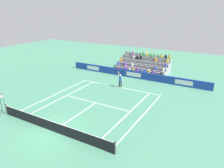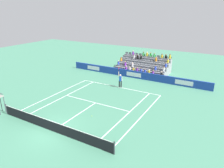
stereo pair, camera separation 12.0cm
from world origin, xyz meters
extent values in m
plane|color=#47896B|center=(0.00, 0.00, 0.00)|extent=(80.00, 80.00, 0.00)
cube|color=white|center=(0.00, -11.89, 0.00)|extent=(10.97, 0.10, 0.01)
cube|color=white|center=(0.00, -6.40, 0.00)|extent=(8.23, 0.10, 0.01)
cube|color=white|center=(0.00, -3.20, 0.00)|extent=(0.10, 6.40, 0.01)
cube|color=white|center=(4.12, -5.95, 0.00)|extent=(0.10, 11.89, 0.01)
cube|color=white|center=(-4.12, -5.95, 0.00)|extent=(0.10, 11.89, 0.01)
cube|color=white|center=(5.49, -5.95, 0.00)|extent=(0.10, 11.89, 0.01)
cube|color=white|center=(-5.49, -5.95, 0.00)|extent=(0.10, 11.89, 0.01)
cube|color=white|center=(0.00, -11.79, 0.00)|extent=(0.10, 0.20, 0.01)
cube|color=#193899|center=(0.00, -16.40, 0.53)|extent=(21.42, 0.20, 1.06)
cube|color=white|center=(-7.14, -16.29, 0.53)|extent=(2.29, 0.01, 0.60)
cube|color=white|center=(0.00, -16.29, 0.53)|extent=(2.29, 0.01, 0.60)
cube|color=white|center=(7.14, -16.29, 0.53)|extent=(2.29, 0.01, 0.60)
cylinder|color=#33383D|center=(5.94, 0.00, 0.54)|extent=(0.10, 0.10, 1.07)
cylinder|color=#33383D|center=(-5.94, 0.00, 0.54)|extent=(0.10, 0.10, 1.07)
cube|color=black|center=(0.00, 0.00, 0.46)|extent=(11.77, 0.02, 0.92)
cube|color=white|center=(0.00, 0.00, 0.94)|extent=(11.77, 0.04, 0.04)
cylinder|color=black|center=(-0.25, -11.87, 0.45)|extent=(0.16, 0.16, 0.90)
cylinder|color=black|center=(-0.01, -11.83, 0.45)|extent=(0.16, 0.16, 0.90)
cube|color=white|center=(-0.25, -11.87, 0.04)|extent=(0.17, 0.28, 0.08)
cube|color=white|center=(-0.01, -11.83, 0.04)|extent=(0.17, 0.28, 0.08)
cube|color=#1947B2|center=(-0.13, -11.85, 1.20)|extent=(0.29, 0.40, 0.60)
sphere|color=beige|center=(-0.13, -11.85, 1.66)|extent=(0.24, 0.24, 0.24)
cylinder|color=beige|center=(0.08, -11.81, 1.81)|extent=(0.09, 0.09, 0.62)
cylinder|color=beige|center=(-0.36, -11.84, 1.22)|extent=(0.09, 0.09, 0.56)
cylinder|color=black|center=(0.08, -11.81, 2.26)|extent=(0.04, 0.04, 0.28)
torus|color=red|center=(0.08, -11.81, 2.54)|extent=(0.09, 0.31, 0.31)
sphere|color=#D1E533|center=(0.08, -11.81, 2.82)|extent=(0.07, 0.07, 0.07)
cylinder|color=#474C54|center=(6.39, -0.17, 0.85)|extent=(0.07, 0.07, 1.71)
cylinder|color=#474C54|center=(6.99, -0.17, 0.85)|extent=(0.07, 0.07, 1.71)
cube|color=#474C54|center=(6.69, -0.19, 1.93)|extent=(0.56, 0.05, 0.04)
cube|color=gray|center=(0.00, -17.47, 0.21)|extent=(8.06, 0.95, 0.42)
cube|color=slate|center=(-3.72, -17.47, 0.52)|extent=(0.48, 0.44, 0.20)
cube|color=slate|center=(-3.72, -17.67, 0.77)|extent=(0.48, 0.04, 0.30)
cube|color=slate|center=(-3.10, -17.47, 0.52)|extent=(0.48, 0.44, 0.20)
cube|color=slate|center=(-3.10, -17.67, 0.77)|extent=(0.48, 0.04, 0.30)
cube|color=slate|center=(-2.48, -17.47, 0.52)|extent=(0.48, 0.44, 0.20)
cube|color=slate|center=(-2.48, -17.67, 0.77)|extent=(0.48, 0.04, 0.30)
cube|color=slate|center=(-1.86, -17.47, 0.52)|extent=(0.48, 0.44, 0.20)
cube|color=slate|center=(-1.86, -17.67, 0.77)|extent=(0.48, 0.04, 0.30)
cube|color=slate|center=(-1.24, -17.47, 0.52)|extent=(0.48, 0.44, 0.20)
cube|color=slate|center=(-1.24, -17.67, 0.77)|extent=(0.48, 0.04, 0.30)
cube|color=slate|center=(-0.62, -17.47, 0.52)|extent=(0.48, 0.44, 0.20)
cube|color=slate|center=(-0.62, -17.67, 0.77)|extent=(0.48, 0.04, 0.30)
cube|color=slate|center=(0.00, -17.47, 0.52)|extent=(0.48, 0.44, 0.20)
cube|color=slate|center=(0.00, -17.67, 0.77)|extent=(0.48, 0.04, 0.30)
cube|color=slate|center=(0.62, -17.47, 0.52)|extent=(0.48, 0.44, 0.20)
cube|color=slate|center=(0.62, -17.67, 0.77)|extent=(0.48, 0.04, 0.30)
cube|color=slate|center=(1.24, -17.47, 0.52)|extent=(0.48, 0.44, 0.20)
cube|color=slate|center=(1.24, -17.67, 0.77)|extent=(0.48, 0.04, 0.30)
cube|color=slate|center=(1.86, -17.47, 0.52)|extent=(0.48, 0.44, 0.20)
cube|color=slate|center=(1.86, -17.67, 0.77)|extent=(0.48, 0.04, 0.30)
cube|color=slate|center=(2.48, -17.47, 0.52)|extent=(0.48, 0.44, 0.20)
cube|color=slate|center=(2.48, -17.67, 0.77)|extent=(0.48, 0.04, 0.30)
cube|color=slate|center=(3.10, -17.47, 0.52)|extent=(0.48, 0.44, 0.20)
cube|color=slate|center=(3.10, -17.67, 0.77)|extent=(0.48, 0.04, 0.30)
cube|color=slate|center=(3.72, -17.47, 0.52)|extent=(0.48, 0.44, 0.20)
cube|color=slate|center=(3.72, -17.67, 0.77)|extent=(0.48, 0.04, 0.30)
cube|color=gray|center=(0.00, -18.42, 0.42)|extent=(8.06, 0.95, 0.84)
cube|color=slate|center=(-3.72, -18.42, 0.94)|extent=(0.48, 0.44, 0.20)
cube|color=slate|center=(-3.72, -18.62, 1.19)|extent=(0.48, 0.04, 0.30)
cube|color=slate|center=(-3.10, -18.42, 0.94)|extent=(0.48, 0.44, 0.20)
cube|color=slate|center=(-3.10, -18.62, 1.19)|extent=(0.48, 0.04, 0.30)
cube|color=slate|center=(-2.48, -18.42, 0.94)|extent=(0.48, 0.44, 0.20)
cube|color=slate|center=(-2.48, -18.62, 1.19)|extent=(0.48, 0.04, 0.30)
cube|color=slate|center=(-1.86, -18.42, 0.94)|extent=(0.48, 0.44, 0.20)
cube|color=slate|center=(-1.86, -18.62, 1.19)|extent=(0.48, 0.04, 0.30)
cube|color=slate|center=(-1.24, -18.42, 0.94)|extent=(0.48, 0.44, 0.20)
cube|color=slate|center=(-1.24, -18.62, 1.19)|extent=(0.48, 0.04, 0.30)
cube|color=slate|center=(-0.62, -18.42, 0.94)|extent=(0.48, 0.44, 0.20)
cube|color=slate|center=(-0.62, -18.62, 1.19)|extent=(0.48, 0.04, 0.30)
cube|color=slate|center=(0.00, -18.42, 0.94)|extent=(0.48, 0.44, 0.20)
cube|color=slate|center=(0.00, -18.62, 1.19)|extent=(0.48, 0.04, 0.30)
cube|color=slate|center=(0.62, -18.42, 0.94)|extent=(0.48, 0.44, 0.20)
cube|color=slate|center=(0.62, -18.62, 1.19)|extent=(0.48, 0.04, 0.30)
cube|color=slate|center=(1.24, -18.42, 0.94)|extent=(0.48, 0.44, 0.20)
cube|color=slate|center=(1.24, -18.62, 1.19)|extent=(0.48, 0.04, 0.30)
cube|color=slate|center=(1.86, -18.42, 0.94)|extent=(0.48, 0.44, 0.20)
cube|color=slate|center=(1.86, -18.62, 1.19)|extent=(0.48, 0.04, 0.30)
cube|color=slate|center=(2.48, -18.42, 0.94)|extent=(0.48, 0.44, 0.20)
cube|color=slate|center=(2.48, -18.62, 1.19)|extent=(0.48, 0.04, 0.30)
cube|color=slate|center=(3.10, -18.42, 0.94)|extent=(0.48, 0.44, 0.20)
cube|color=slate|center=(3.10, -18.62, 1.19)|extent=(0.48, 0.04, 0.30)
cube|color=slate|center=(3.72, -18.42, 0.94)|extent=(0.48, 0.44, 0.20)
cube|color=slate|center=(3.72, -18.62, 1.19)|extent=(0.48, 0.04, 0.30)
cube|color=gray|center=(0.00, -19.37, 0.63)|extent=(8.06, 0.95, 1.26)
cube|color=slate|center=(-3.72, -19.37, 1.36)|extent=(0.48, 0.44, 0.20)
cube|color=slate|center=(-3.72, -19.57, 1.61)|extent=(0.48, 0.04, 0.30)
cube|color=slate|center=(-3.10, -19.37, 1.36)|extent=(0.48, 0.44, 0.20)
cube|color=slate|center=(-3.10, -19.57, 1.61)|extent=(0.48, 0.04, 0.30)
cube|color=slate|center=(-2.48, -19.37, 1.36)|extent=(0.48, 0.44, 0.20)
cube|color=slate|center=(-2.48, -19.57, 1.61)|extent=(0.48, 0.04, 0.30)
cube|color=slate|center=(-1.86, -19.37, 1.36)|extent=(0.48, 0.44, 0.20)
cube|color=slate|center=(-1.86, -19.57, 1.61)|extent=(0.48, 0.04, 0.30)
cube|color=slate|center=(-1.24, -19.37, 1.36)|extent=(0.48, 0.44, 0.20)
cube|color=slate|center=(-1.24, -19.57, 1.61)|extent=(0.48, 0.04, 0.30)
cube|color=slate|center=(-0.62, -19.37, 1.36)|extent=(0.48, 0.44, 0.20)
cube|color=slate|center=(-0.62, -19.57, 1.61)|extent=(0.48, 0.04, 0.30)
cube|color=slate|center=(0.00, -19.37, 1.36)|extent=(0.48, 0.44, 0.20)
cube|color=slate|center=(0.00, -19.57, 1.61)|extent=(0.48, 0.04, 0.30)
cube|color=slate|center=(0.62, -19.37, 1.36)|extent=(0.48, 0.44, 0.20)
cube|color=slate|center=(0.62, -19.57, 1.61)|extent=(0.48, 0.04, 0.30)
cube|color=slate|center=(1.24, -19.37, 1.36)|extent=(0.48, 0.44, 0.20)
cube|color=slate|center=(1.24, -19.57, 1.61)|extent=(0.48, 0.04, 0.30)
cube|color=slate|center=(1.86, -19.37, 1.36)|extent=(0.48, 0.44, 0.20)
cube|color=slate|center=(1.86, -19.57, 1.61)|extent=(0.48, 0.04, 0.30)
cube|color=slate|center=(2.48, -19.37, 1.36)|extent=(0.48, 0.44, 0.20)
cube|color=slate|center=(2.48, -19.57, 1.61)|extent=(0.48, 0.04, 0.30)
cube|color=slate|center=(3.10, -19.37, 1.36)|extent=(0.48, 0.44, 0.20)
cube|color=slate|center=(3.10, -19.57, 1.61)|extent=(0.48, 0.04, 0.30)
cube|color=slate|center=(3.72, -19.37, 1.36)|extent=(0.48, 0.44, 0.20)
cube|color=slate|center=(3.72, -19.57, 1.61)|extent=(0.48, 0.04, 0.30)
cube|color=gray|center=(0.00, -20.32, 0.84)|extent=(8.06, 0.95, 1.68)
cube|color=slate|center=(-3.72, -20.32, 1.78)|extent=(0.48, 0.44, 0.20)
cube|color=slate|center=(-3.72, -20.52, 2.03)|extent=(0.48, 0.04, 0.30)
cube|color=slate|center=(-3.10, -20.32, 1.78)|extent=(0.48, 0.44, 0.20)
cube|color=slate|center=(-3.10, -20.52, 2.03)|extent=(0.48, 0.04, 0.30)
cube|color=slate|center=(-2.48, -20.32, 1.78)|extent=(0.48, 0.44, 0.20)
cube|color=slate|center=(-2.48, -20.52, 2.03)|extent=(0.48, 0.04, 0.30)
cube|color=slate|center=(-1.86, -20.32, 1.78)|extent=(0.48, 0.44, 0.20)
cube|color=slate|center=(-1.86, -20.52, 2.03)|extent=(0.48, 0.04, 0.30)
cube|color=slate|center=(-1.24, -20.32, 1.78)|extent=(0.48, 0.44, 0.20)
cube|color=slate|center=(-1.24, -20.52, 2.03)|extent=(0.48, 0.04, 0.30)
cube|color=slate|center=(-0.62, -20.32, 1.78)|extent=(0.48, 0.44, 0.20)
cube|color=slate|center=(-0.62, -20.52, 2.03)|extent=(0.48, 0.04, 0.30)
cube|color=slate|center=(0.00, -20.32, 1.78)|extent=(0.48, 0.44, 0.20)
cube|color=slate|center=(0.00, -20.52, 2.03)|extent=(0.48, 0.04, 0.30)
cube|color=slate|center=(0.62, -20.32, 1.78)|extent=(0.48, 0.44, 0.20)
cube|color=slate|center=(0.62, -20.52, 2.03)|extent=(0.48, 0.04, 0.30)
cube|color=slate|center=(1.24, -20.32, 1.78)|extent=(0.48, 0.44, 0.20)
cube|color=slate|center=(1.24, -20.52, 2.03)|extent=(0.48, 0.04, 0.30)
cube|color=slate|center=(1.86, -20.32, 1.78)|extent=(0.48, 0.44, 0.20)
cube|color=slate|center=(1.86, -20.52, 2.03)|extent=(0.48, 0.04, 0.30)
cube|color=slate|center=(2.48, -20.32, 1.78)|extent=(0.48, 0.44, 0.20)
cube|color=slate|center=(2.48, -20.52, 2.03)|extent=(0.48, 0.04, 0.30)
cube|color=slate|center=(3.10, -20.32, 1.78)|extent=(0.48, 0.44, 0.20)
cube|color=slate|center=(3.10, -20.52, 2.03)|extent=(0.48, 0.04, 0.30)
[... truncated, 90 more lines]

